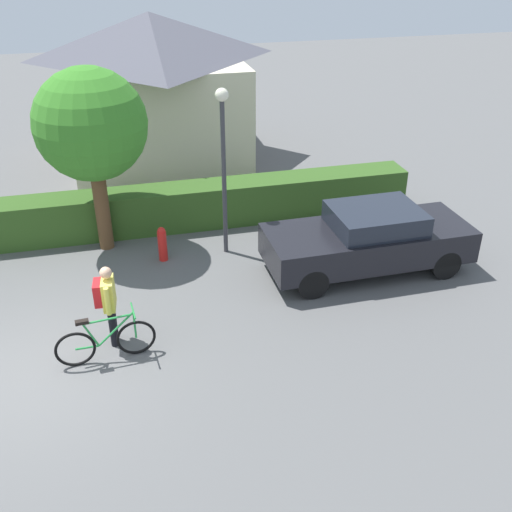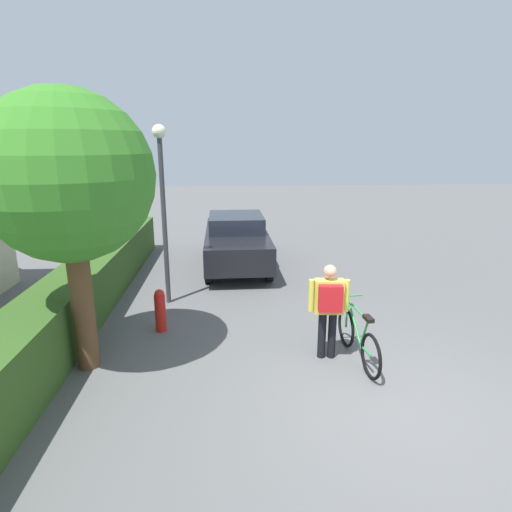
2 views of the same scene
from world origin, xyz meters
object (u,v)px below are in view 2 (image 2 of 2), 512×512
(tree_kerbside, at_px, (68,179))
(street_lamp, at_px, (162,190))
(person_rider, at_px, (329,304))
(bicycle, at_px, (358,338))
(parked_car_near, at_px, (236,239))
(fire_hydrant, at_px, (160,310))

(tree_kerbside, bearing_deg, street_lamp, -18.45)
(street_lamp, height_order, tree_kerbside, tree_kerbside)
(person_rider, xyz_separation_m, street_lamp, (2.68, 2.88, 1.52))
(bicycle, bearing_deg, parked_car_near, 17.73)
(street_lamp, distance_m, tree_kerbside, 2.84)
(tree_kerbside, relative_size, fire_hydrant, 5.11)
(tree_kerbside, height_order, fire_hydrant, tree_kerbside)
(bicycle, bearing_deg, fire_hydrant, 68.01)
(tree_kerbside, xyz_separation_m, fire_hydrant, (1.21, -0.94, -2.49))
(street_lamp, bearing_deg, person_rider, -132.86)
(parked_car_near, height_order, fire_hydrant, parked_car_near)
(parked_car_near, distance_m, street_lamp, 3.64)
(person_rider, relative_size, fire_hydrant, 1.94)
(street_lamp, relative_size, tree_kerbside, 0.91)
(person_rider, xyz_separation_m, tree_kerbside, (0.01, 3.77, 1.96))
(street_lamp, bearing_deg, fire_hydrant, -178.02)
(bicycle, relative_size, fire_hydrant, 2.11)
(person_rider, bearing_deg, bicycle, -102.61)
(parked_car_near, distance_m, person_rider, 5.64)
(person_rider, relative_size, tree_kerbside, 0.38)
(person_rider, bearing_deg, fire_hydrant, 66.56)
(bicycle, relative_size, tree_kerbside, 0.41)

